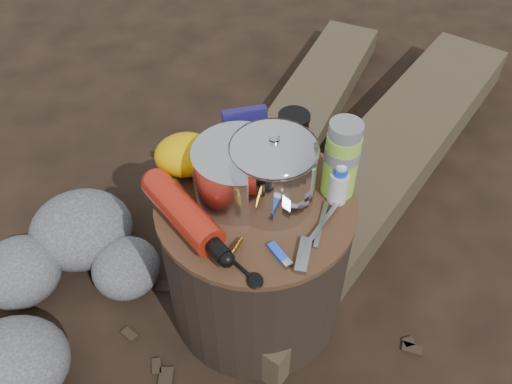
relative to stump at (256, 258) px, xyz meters
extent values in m
plane|color=black|center=(0.00, 0.00, -0.22)|extent=(60.00, 60.00, 0.00)
cylinder|color=black|center=(0.00, 0.00, 0.00)|extent=(0.48, 0.48, 0.45)
cube|color=#403626|center=(0.54, 0.43, -0.15)|extent=(1.47, 1.42, 0.15)
cube|color=#403626|center=(0.36, 0.82, -0.17)|extent=(0.91, 1.18, 0.11)
cylinder|color=silver|center=(-0.03, 0.04, 0.29)|extent=(0.22, 0.22, 0.13)
cylinder|color=silver|center=(0.04, 0.00, 0.32)|extent=(0.20, 0.20, 0.20)
cylinder|color=#95D43C|center=(0.20, 0.00, 0.32)|extent=(0.08, 0.08, 0.20)
cylinder|color=black|center=(0.13, 0.16, 0.28)|extent=(0.08, 0.08, 0.12)
ellipsoid|color=#E2A904|center=(-0.15, 0.14, 0.28)|extent=(0.15, 0.12, 0.10)
cube|color=#1B1557|center=(0.00, 0.17, 0.29)|extent=(0.11, 0.03, 0.14)
cube|color=blue|center=(0.02, -0.16, 0.23)|extent=(0.05, 0.07, 0.01)
cube|color=#A2A1A6|center=(0.07, -0.18, 0.23)|extent=(0.06, 0.10, 0.01)
cylinder|color=silver|center=(0.19, -0.03, 0.28)|extent=(0.05, 0.05, 0.11)
camera|label=1|loc=(-0.16, -0.86, 1.17)|focal=37.65mm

